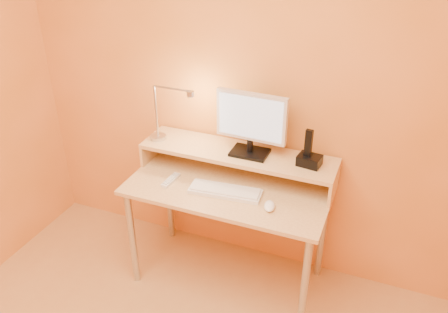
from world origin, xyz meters
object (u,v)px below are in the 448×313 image
at_px(lamp_base, 158,137).
at_px(phone_dock, 309,160).
at_px(keyboard, 225,192).
at_px(monitor_panel, 251,117).
at_px(remote_control, 171,180).
at_px(mouse, 269,206).

relative_size(lamp_base, phone_dock, 0.77).
xyz_separation_m(phone_dock, keyboard, (-0.43, -0.22, -0.18)).
height_order(monitor_panel, remote_control, monitor_panel).
xyz_separation_m(lamp_base, phone_dock, (0.96, 0.03, 0.02)).
height_order(lamp_base, mouse, lamp_base).
distance_m(monitor_panel, remote_control, 0.62).
height_order(keyboard, remote_control, keyboard).
distance_m(lamp_base, phone_dock, 0.96).
bearing_deg(mouse, keyboard, 156.66).
bearing_deg(mouse, remote_control, 162.96).
bearing_deg(lamp_base, phone_dock, 1.78).
bearing_deg(remote_control, keyboard, 4.80).
distance_m(monitor_panel, mouse, 0.52).
height_order(monitor_panel, keyboard, monitor_panel).
xyz_separation_m(keyboard, remote_control, (-0.35, -0.01, -0.00)).
bearing_deg(monitor_panel, lamp_base, -173.44).
distance_m(lamp_base, mouse, 0.87).
relative_size(keyboard, remote_control, 2.64).
height_order(lamp_base, phone_dock, phone_dock).
bearing_deg(monitor_panel, remote_control, -147.41).
bearing_deg(phone_dock, monitor_panel, -173.86).
xyz_separation_m(lamp_base, mouse, (0.82, -0.25, -0.15)).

